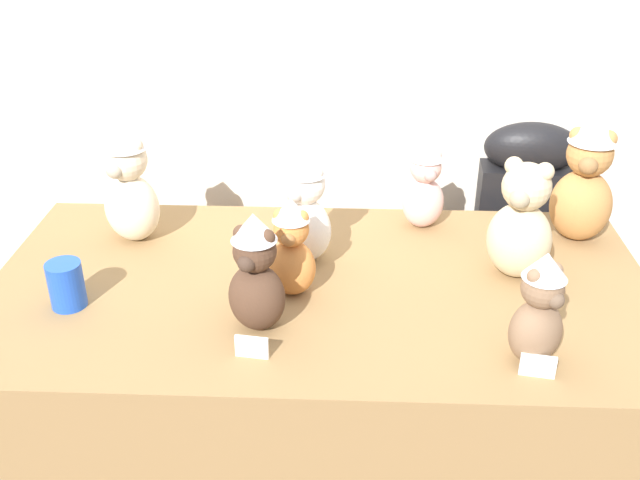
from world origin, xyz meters
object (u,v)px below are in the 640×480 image
object	(u,v)px
teddy_bear_caramel	(585,180)
teddy_bear_ginger	(292,248)
teddy_bear_sand	(521,224)
teddy_bear_mocha	(539,310)
display_table	(320,407)
teddy_bear_cream	(129,184)
instrument_case	(514,270)
party_cup_blue	(66,285)
teddy_bear_cocoa	(256,274)
teddy_bear_blush	(425,185)
teddy_bear_snow	(305,207)

from	to	relation	value
teddy_bear_caramel	teddy_bear_ginger	xyz separation A→B (m)	(-0.74, -0.31, -0.05)
teddy_bear_sand	teddy_bear_mocha	bearing A→B (deg)	-67.71
teddy_bear_ginger	display_table	bearing A→B (deg)	39.93
teddy_bear_caramel	teddy_bear_cream	size ratio (longest dim) A/B	1.06
instrument_case	party_cup_blue	world-z (taller)	instrument_case
teddy_bear_ginger	teddy_bear_cocoa	bearing A→B (deg)	-108.44
instrument_case	teddy_bear_blush	distance (m)	0.57
teddy_bear_mocha	teddy_bear_cream	world-z (taller)	teddy_bear_cream
display_table	teddy_bear_cocoa	xyz separation A→B (m)	(-0.13, -0.19, 0.52)
teddy_bear_ginger	teddy_bear_sand	size ratio (longest dim) A/B	0.81
teddy_bear_cream	party_cup_blue	size ratio (longest dim) A/B	3.00
instrument_case	teddy_bear_blush	xyz separation A→B (m)	(-0.33, -0.23, 0.39)
display_table	teddy_bear_mocha	bearing A→B (deg)	-31.78
teddy_bear_ginger	teddy_bear_blush	size ratio (longest dim) A/B	0.97
teddy_bear_mocha	teddy_bear_blush	bearing A→B (deg)	75.09
display_table	teddy_bear_sand	xyz separation A→B (m)	(0.48, 0.06, 0.53)
instrument_case	teddy_bear_mocha	xyz separation A→B (m)	(-0.16, -0.83, 0.39)
teddy_bear_blush	instrument_case	bearing A→B (deg)	19.08
teddy_bear_snow	teddy_bear_cream	world-z (taller)	teddy_bear_cream
teddy_bear_cocoa	teddy_bear_snow	bearing A→B (deg)	92.05
display_table	party_cup_blue	bearing A→B (deg)	-168.34
teddy_bear_caramel	party_cup_blue	size ratio (longest dim) A/B	3.18
display_table	teddy_bear_mocha	world-z (taller)	teddy_bear_mocha
party_cup_blue	teddy_bear_caramel	bearing A→B (deg)	16.98
display_table	teddy_bear_cocoa	size ratio (longest dim) A/B	5.76
teddy_bear_ginger	teddy_bear_cream	size ratio (longest dim) A/B	0.75
instrument_case	teddy_bear_mocha	world-z (taller)	teddy_bear_mocha
instrument_case	teddy_bear_mocha	distance (m)	0.93
teddy_bear_caramel	teddy_bear_ginger	world-z (taller)	teddy_bear_caramel
instrument_case	teddy_bear_snow	xyz separation A→B (m)	(-0.64, -0.43, 0.42)
party_cup_blue	teddy_bear_mocha	bearing A→B (deg)	-8.86
teddy_bear_caramel	teddy_bear_cocoa	distance (m)	0.92
teddy_bear_caramel	teddy_bear_ginger	distance (m)	0.80
teddy_bear_snow	teddy_bear_caramel	distance (m)	0.73
teddy_bear_ginger	party_cup_blue	bearing A→B (deg)	-165.71
teddy_bear_blush	teddy_bear_caramel	bearing A→B (deg)	-23.44
teddy_bear_caramel	teddy_bear_cocoa	bearing A→B (deg)	-132.58
teddy_bear_cream	teddy_bear_blush	bearing A→B (deg)	28.44
display_table	teddy_bear_cocoa	bearing A→B (deg)	-124.58
display_table	teddy_bear_blush	size ratio (longest dim) A/B	6.32
teddy_bear_ginger	teddy_bear_snow	bearing A→B (deg)	88.62
teddy_bear_mocha	party_cup_blue	size ratio (longest dim) A/B	2.29
teddy_bear_cream	teddy_bear_snow	bearing A→B (deg)	9.80
teddy_bear_cocoa	teddy_bear_blush	distance (m)	0.64
teddy_bear_caramel	party_cup_blue	distance (m)	1.31
teddy_bear_caramel	party_cup_blue	bearing A→B (deg)	-144.77
teddy_bear_cream	teddy_bear_caramel	bearing A→B (deg)	23.07
instrument_case	teddy_bear_caramel	world-z (taller)	teddy_bear_caramel
teddy_bear_blush	display_table	bearing A→B (deg)	-146.08
teddy_bear_caramel	teddy_bear_blush	distance (m)	0.41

